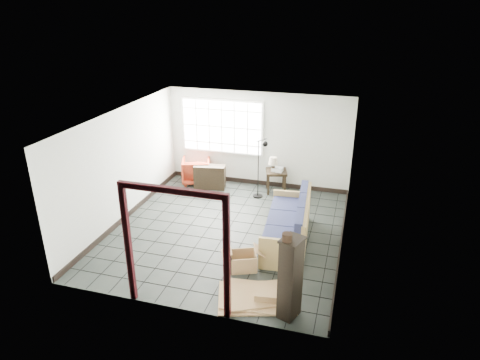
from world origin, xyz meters
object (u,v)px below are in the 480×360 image
(armchair, at_px, (196,169))
(side_table, at_px, (276,174))
(tall_shelf, at_px, (290,278))
(futon_sofa, at_px, (290,227))

(armchair, relative_size, side_table, 1.16)
(armchair, xyz_separation_m, side_table, (2.29, 0.00, 0.10))
(tall_shelf, bearing_deg, side_table, 124.04)
(futon_sofa, height_order, side_table, futon_sofa)
(armchair, xyz_separation_m, tall_shelf, (3.49, -4.80, 0.34))
(futon_sofa, xyz_separation_m, tall_shelf, (0.39, -2.30, 0.37))
(futon_sofa, distance_m, armchair, 3.98)
(tall_shelf, bearing_deg, armchair, 146.02)
(futon_sofa, relative_size, armchair, 3.01)
(futon_sofa, distance_m, side_table, 2.63)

